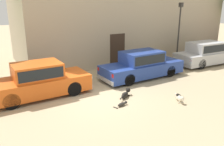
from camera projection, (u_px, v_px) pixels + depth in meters
The scene contains 9 objects.
ground_plane at pixel (97, 97), 10.03m from camera, with size 80.00×80.00×0.00m, color tan.
parked_sedan_nearest at pixel (39, 80), 9.91m from camera, with size 4.47×1.77×1.50m.
parked_sedan_second at pixel (142, 65), 12.48m from camera, with size 4.85×1.73×1.47m.
parked_sedan_third at pixel (207, 53), 15.27m from camera, with size 4.83×1.95×1.51m.
apartment_block at pixel (123, 6), 17.47m from camera, with size 15.81×5.90×7.55m.
stray_dog_spotted at pixel (126, 94), 9.94m from camera, with size 0.89×0.61×0.37m.
stray_dog_tan at pixel (179, 97), 9.56m from camera, with size 0.53×0.92×0.36m.
stray_cat at pixel (122, 104), 9.11m from camera, with size 0.64×0.24×0.17m.
street_lamp at pixel (179, 25), 15.34m from camera, with size 0.22×0.22×3.99m.
Camera 1 is at (-4.17, -8.33, 3.93)m, focal length 36.58 mm.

